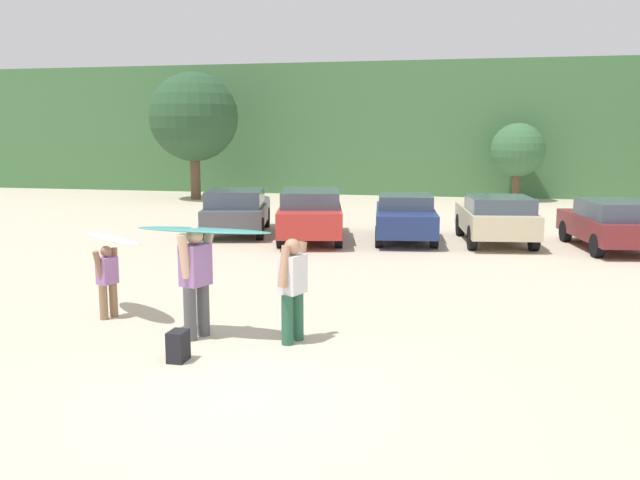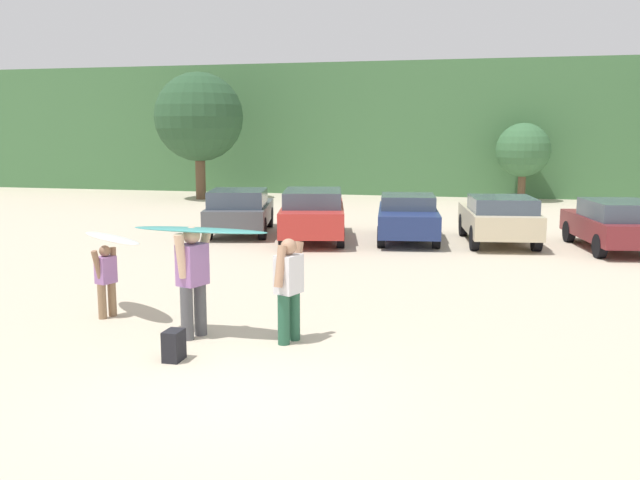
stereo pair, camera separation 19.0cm
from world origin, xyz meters
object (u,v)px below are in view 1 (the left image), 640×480
at_px(person_child, 107,277).
at_px(surfboard_white, 113,238).
at_px(parked_car_champagne, 496,217).
at_px(person_adult, 196,276).
at_px(person_companion, 292,284).
at_px(surfboard_teal, 203,230).
at_px(parked_car_navy, 405,216).
at_px(parked_car_maroon, 612,223).
at_px(parked_car_dark_gray, 237,210).
at_px(backpack_dropped, 178,346).
at_px(parked_car_red, 310,213).

height_order(person_child, surfboard_white, surfboard_white).
bearing_deg(parked_car_champagne, person_adult, 147.21).
bearing_deg(person_companion, person_child, 9.01).
distance_m(person_child, surfboard_teal, 2.47).
height_order(parked_car_navy, person_adult, person_adult).
height_order(parked_car_navy, surfboard_white, surfboard_white).
bearing_deg(parked_car_champagne, parked_car_maroon, -106.65).
height_order(person_adult, person_companion, person_adult).
relative_size(parked_car_navy, surfboard_white, 2.34).
height_order(parked_car_dark_gray, parked_car_navy, parked_car_dark_gray).
distance_m(person_child, backpack_dropped, 2.93).
bearing_deg(parked_car_dark_gray, person_adult, -176.94).
bearing_deg(surfboard_teal, parked_car_navy, -97.63).
distance_m(surfboard_teal, surfboard_white, 2.28).
relative_size(parked_car_dark_gray, parked_car_navy, 1.02).
xyz_separation_m(parked_car_red, parked_car_maroon, (8.62, 0.05, -0.06)).
xyz_separation_m(person_companion, backpack_dropped, (-1.38, -1.24, -0.71)).
distance_m(surfboard_white, backpack_dropped, 3.18).
distance_m(person_adult, surfboard_white, 2.18).
relative_size(surfboard_teal, backpack_dropped, 5.17).
distance_m(parked_car_navy, surfboard_teal, 11.07).
distance_m(surfboard_teal, backpack_dropped, 1.91).
bearing_deg(parked_car_red, person_companion, 179.47).
bearing_deg(parked_car_navy, person_child, 149.58).
bearing_deg(surfboard_white, parked_car_red, -61.50).
bearing_deg(person_adult, person_companion, -156.69).
bearing_deg(person_adult, parked_car_navy, -82.13).
distance_m(parked_car_maroon, surfboard_teal, 13.02).
distance_m(parked_car_dark_gray, parked_car_champagne, 8.08).
height_order(parked_car_champagne, parked_car_maroon, parked_car_champagne).
relative_size(parked_car_red, parked_car_champagne, 1.16).
distance_m(parked_car_red, parked_car_champagne, 5.52).
bearing_deg(parked_car_red, surfboard_teal, 171.56).
bearing_deg(parked_car_dark_gray, parked_car_maroon, -106.12).
distance_m(parked_car_champagne, surfboard_white, 12.03).
xyz_separation_m(parked_car_dark_gray, parked_car_maroon, (11.20, -0.57, -0.02)).
distance_m(parked_car_dark_gray, person_adult, 11.36).
bearing_deg(surfboard_white, parked_car_dark_gray, -46.28).
relative_size(person_child, surfboard_white, 0.69).
relative_size(surfboard_white, backpack_dropped, 4.21).
distance_m(parked_car_navy, backpack_dropped, 12.16).
bearing_deg(backpack_dropped, person_child, 138.93).
height_order(parked_car_dark_gray, parked_car_champagne, parked_car_dark_gray).
height_order(parked_car_red, surfboard_white, parked_car_red).
xyz_separation_m(surfboard_teal, surfboard_white, (-2.07, 0.89, -0.33)).
xyz_separation_m(person_companion, surfboard_white, (-3.50, 0.80, 0.48)).
bearing_deg(backpack_dropped, parked_car_champagne, 68.45).
relative_size(person_companion, surfboard_teal, 0.71).
height_order(person_adult, surfboard_white, person_adult).
xyz_separation_m(parked_car_maroon, backpack_dropped, (-7.83, -11.47, -0.53)).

